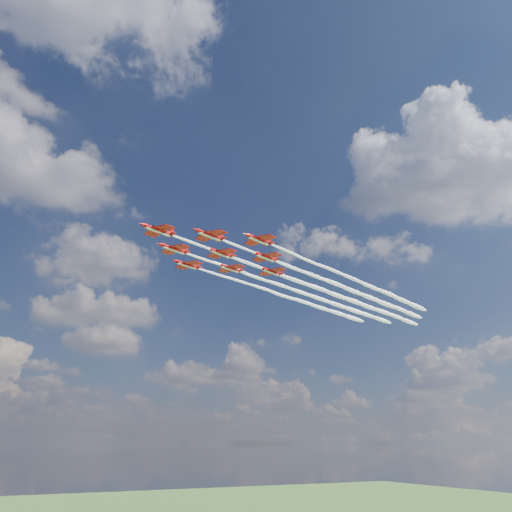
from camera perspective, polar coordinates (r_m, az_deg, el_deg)
name	(u,v)px	position (r m, az deg, el deg)	size (l,w,h in m)	color
jet_lead	(287,277)	(153.96, 3.52, -2.41)	(98.13, 40.27, 2.54)	#B70A0C
jet_row2_port	(325,280)	(157.98, 7.86, -2.73)	(98.13, 40.27, 2.54)	#B70A0C
jet_row2_starb	(290,289)	(165.84, 3.94, -3.75)	(98.13, 40.27, 2.54)	#B70A0C
jet_row3_port	(361,283)	(162.87, 11.96, -3.02)	(98.13, 40.27, 2.54)	#B70A0C
jet_row3_centre	(326,291)	(169.93, 7.97, -4.01)	(98.13, 40.27, 2.54)	#B70A0C
jet_row3_starb	(293,299)	(177.80, 4.30, -4.90)	(98.13, 40.27, 2.54)	#B70A0C
jet_row4_port	(360,294)	(174.82, 11.80, -4.24)	(98.13, 40.27, 2.54)	#B70A0C
jet_row4_starb	(327,301)	(181.95, 8.07, -5.12)	(98.13, 40.27, 2.54)	#B70A0C
jet_tail	(359,303)	(186.85, 11.65, -5.31)	(98.13, 40.27, 2.54)	#B70A0C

